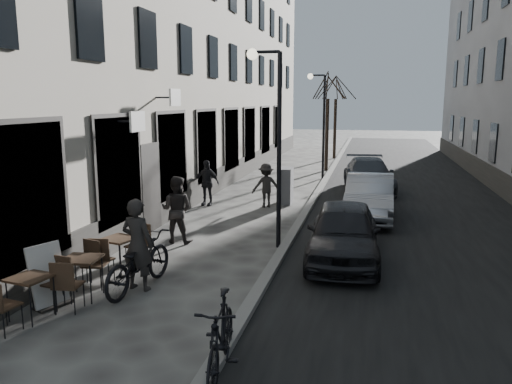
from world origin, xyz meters
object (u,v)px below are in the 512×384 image
at_px(car_near, 344,232).
at_px(tree_near, 328,84).
at_px(utility_cabinet, 286,186).
at_px(car_mid, 369,197).
at_px(bistro_set_a, 31,293).
at_px(tree_far, 336,87).
at_px(pedestrian_mid, 266,185).
at_px(streetlamp_far, 320,114).
at_px(bistro_set_b, 83,273).
at_px(bicycle, 138,262).
at_px(streetlamp_near, 273,127).
at_px(car_far, 368,175).
at_px(bistro_set_c, 120,252).
at_px(sign_board, 49,281).
at_px(pedestrian_far, 207,183).
at_px(moped, 221,337).

bearing_deg(car_near, tree_near, 94.90).
height_order(utility_cabinet, car_mid, car_mid).
height_order(tree_near, bistro_set_a, tree_near).
xyz_separation_m(tree_far, pedestrian_mid, (-1.25, -16.15, -3.87)).
relative_size(streetlamp_far, utility_cabinet, 3.79).
relative_size(bistro_set_b, bicycle, 0.76).
distance_m(streetlamp_near, bistro_set_b, 5.80).
xyz_separation_m(pedestrian_mid, car_far, (3.57, 4.15, -0.10)).
bearing_deg(pedestrian_mid, car_near, 97.03).
bearing_deg(bistro_set_a, car_near, 50.94).
xyz_separation_m(tree_near, bistro_set_c, (-2.97, -17.80, -4.16)).
distance_m(car_near, car_far, 9.75).
xyz_separation_m(bistro_set_b, car_near, (4.82, 3.51, 0.21)).
distance_m(sign_board, pedestrian_far, 9.40).
xyz_separation_m(bistro_set_a, sign_board, (-0.05, 0.57, 0.00)).
relative_size(bistro_set_a, pedestrian_mid, 1.02).
distance_m(tree_far, sign_board, 26.29).
height_order(pedestrian_far, moped, pedestrian_far).
xyz_separation_m(bistro_set_c, utility_cabinet, (2.30, 8.46, 0.17)).
distance_m(tree_near, sign_board, 20.45).
height_order(car_near, car_far, car_near).
bearing_deg(car_far, pedestrian_far, -148.98).
distance_m(streetlamp_far, car_far, 4.56).
xyz_separation_m(streetlamp_near, moped, (0.52, -6.31, -2.58)).
xyz_separation_m(tree_near, bicycle, (-2.14, -18.57, -4.08)).
bearing_deg(bistro_set_c, streetlamp_near, 58.90).
bearing_deg(utility_cabinet, sign_board, -105.85).
relative_size(pedestrian_mid, car_near, 0.38).
bearing_deg(bicycle, bistro_set_a, 62.85).
bearing_deg(bistro_set_c, car_mid, 66.47).
bearing_deg(tree_near, sign_board, -99.78).
distance_m(tree_near, car_mid, 11.96).
height_order(bistro_set_b, bicycle, bicycle).
distance_m(streetlamp_near, bistro_set_c, 4.83).
xyz_separation_m(tree_far, car_near, (1.83, -21.74, -3.96)).
xyz_separation_m(streetlamp_far, bistro_set_c, (-2.90, -14.80, -2.66)).
relative_size(bistro_set_b, moped, 0.88).
bearing_deg(car_mid, bistro_set_a, -120.66).
bearing_deg(car_far, utility_cabinet, -137.76).
bearing_deg(streetlamp_near, tree_near, 89.72).
height_order(sign_board, car_far, car_far).
relative_size(tree_near, tree_far, 1.00).
relative_size(streetlamp_near, bistro_set_c, 2.98).
bearing_deg(car_far, bistro_set_c, -120.07).
bearing_deg(bistro_set_a, tree_near, 90.19).
distance_m(tree_far, bicycle, 25.00).
distance_m(sign_board, moped, 4.17).
xyz_separation_m(tree_near, car_mid, (2.40, -11.03, -3.96)).
bearing_deg(pedestrian_far, car_near, -41.18).
bearing_deg(bistro_set_a, bistro_set_b, 80.70).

